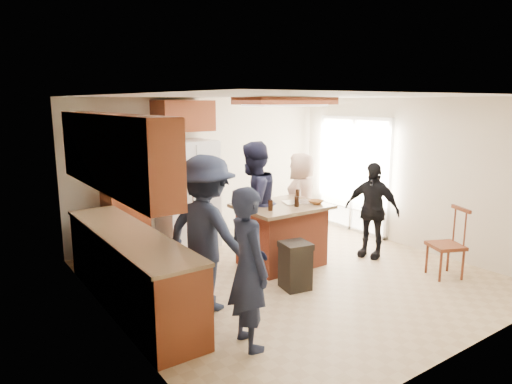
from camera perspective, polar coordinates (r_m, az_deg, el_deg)
room_shell at (r=10.57m, az=17.34°, el=2.22°), size 8.00×5.20×5.00m
person_front_left at (r=4.55m, az=-0.92°, el=-9.50°), size 0.52×0.66×1.64m
person_behind_left at (r=6.80m, az=-0.38°, el=-1.49°), size 1.04×0.84×1.86m
person_behind_right at (r=7.82m, az=5.66°, el=-0.90°), size 0.92×0.89×1.59m
person_side_right at (r=7.40m, az=14.25°, el=-2.18°), size 0.72×0.99×1.51m
person_counter at (r=5.35m, az=-6.16°, el=-5.23°), size 0.94×1.31×1.84m
left_cabinetry at (r=5.57m, az=-16.23°, el=-4.57°), size 0.64×3.00×2.30m
back_wall_units at (r=7.45m, az=-14.34°, el=2.78°), size 1.80×0.60×2.45m
refrigerator at (r=7.77m, az=-8.56°, el=-0.25°), size 0.90×0.76×1.80m
kitchen_island at (r=6.88m, az=3.22°, el=-5.28°), size 1.28×1.03×0.93m
island_items at (r=6.82m, az=5.26°, el=-1.17°), size 0.98×0.59×0.15m
trash_bin at (r=6.08m, az=4.94°, el=-9.11°), size 0.42×0.42×0.63m
spindle_chair at (r=6.95m, az=22.78°, el=-6.18°), size 0.55×0.55×0.99m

